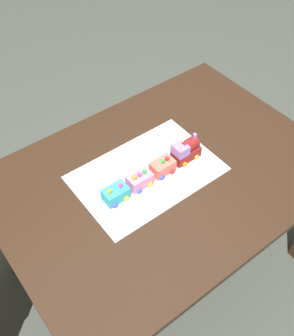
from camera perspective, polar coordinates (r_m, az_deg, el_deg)
name	(u,v)px	position (r m, az deg, el deg)	size (l,w,h in m)	color
ground_plane	(160,260)	(2.32, 1.80, -12.88)	(8.00, 8.00, 0.00)	#474C44
dining_table	(163,189)	(1.79, 2.28, -2.99)	(1.40, 1.00, 0.74)	#382316
cake_board	(147,173)	(1.71, 0.00, -0.72)	(0.60, 0.40, 0.00)	silver
cake_locomotive	(186,150)	(1.74, 5.49, 2.50)	(0.14, 0.08, 0.12)	maroon
cake_car_hopper_coral	(162,167)	(1.69, 2.17, 0.18)	(0.10, 0.08, 0.07)	#F27260
cake_car_flatbed_bubblegum	(140,180)	(1.64, -1.05, -1.67)	(0.10, 0.08, 0.07)	pink
cake_car_gondola_turquoise	(116,194)	(1.60, -4.44, -3.64)	(0.10, 0.08, 0.07)	#38B7C6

